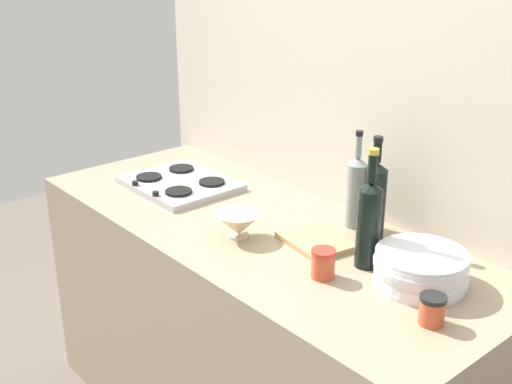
% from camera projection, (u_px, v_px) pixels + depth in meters
% --- Properties ---
extents(counter_block, '(1.80, 0.70, 0.90)m').
position_uv_depth(counter_block, '(256.00, 338.00, 2.35)').
color(counter_block, tan).
rests_on(counter_block, ground).
extents(backsplash_panel, '(1.90, 0.06, 2.18)m').
position_uv_depth(backsplash_panel, '(335.00, 149.00, 2.34)').
color(backsplash_panel, beige).
rests_on(backsplash_panel, ground).
extents(stovetop_hob, '(0.41, 0.34, 0.04)m').
position_uv_depth(stovetop_hob, '(180.00, 183.00, 2.51)').
color(stovetop_hob, '#B2B2B7').
rests_on(stovetop_hob, counter_block).
extents(plate_stack, '(0.26, 0.26, 0.10)m').
position_uv_depth(plate_stack, '(421.00, 269.00, 1.79)').
color(plate_stack, white).
rests_on(plate_stack, counter_block).
extents(wine_bottle_leftmost, '(0.07, 0.07, 0.36)m').
position_uv_depth(wine_bottle_leftmost, '(369.00, 222.00, 1.86)').
color(wine_bottle_leftmost, black).
rests_on(wine_bottle_leftmost, counter_block).
extents(wine_bottle_mid_left, '(0.07, 0.07, 0.33)m').
position_uv_depth(wine_bottle_mid_left, '(356.00, 190.00, 2.13)').
color(wine_bottle_mid_left, gray).
rests_on(wine_bottle_mid_left, counter_block).
extents(wine_bottle_mid_right, '(0.07, 0.07, 0.34)m').
position_uv_depth(wine_bottle_mid_right, '(374.00, 199.00, 2.03)').
color(wine_bottle_mid_right, black).
rests_on(wine_bottle_mid_right, counter_block).
extents(mixing_bowl, '(0.15, 0.15, 0.08)m').
position_uv_depth(mixing_bowl, '(238.00, 224.00, 2.08)').
color(mixing_bowl, beige).
rests_on(mixing_bowl, counter_block).
extents(condiment_jar_front, '(0.07, 0.07, 0.09)m').
position_uv_depth(condiment_jar_front, '(323.00, 263.00, 1.83)').
color(condiment_jar_front, '#C64C2D').
rests_on(condiment_jar_front, counter_block).
extents(condiment_jar_rear, '(0.07, 0.07, 0.08)m').
position_uv_depth(condiment_jar_rear, '(432.00, 310.00, 1.61)').
color(condiment_jar_rear, '#C64C2D').
rests_on(condiment_jar_rear, counter_block).
extents(cutting_board, '(0.24, 0.19, 0.02)m').
position_uv_depth(cutting_board, '(315.00, 241.00, 2.04)').
color(cutting_board, tan).
rests_on(cutting_board, counter_block).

